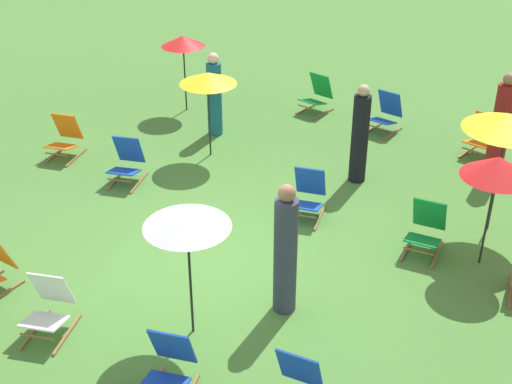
# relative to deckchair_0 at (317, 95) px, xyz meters

# --- Properties ---
(ground_plane) EXTENTS (40.00, 40.00, 0.00)m
(ground_plane) POSITION_rel_deckchair_0_xyz_m (1.02, -5.71, -0.37)
(ground_plane) COLOR #477A33
(deckchair_0) EXTENTS (0.62, 0.84, 0.83)m
(deckchair_0) POSITION_rel_deckchair_0_xyz_m (0.00, 0.00, 0.00)
(deckchair_0) COLOR olive
(deckchair_0) RESTS_ON ground
(deckchair_4) EXTENTS (0.52, 0.79, 0.83)m
(deckchair_4) POSITION_rel_deckchair_0_xyz_m (3.61, -4.06, 0.00)
(deckchair_4) COLOR olive
(deckchair_4) RESTS_ON ground
(deckchair_5) EXTENTS (0.64, 0.85, 0.83)m
(deckchair_5) POSITION_rel_deckchair_0_xyz_m (-3.20, -4.25, 0.00)
(deckchair_5) COLOR olive
(deckchair_5) RESTS_ON ground
(deckchair_6) EXTENTS (0.67, 0.86, 0.83)m
(deckchair_6) POSITION_rel_deckchair_0_xyz_m (-1.56, -4.48, 0.00)
(deckchair_6) COLOR olive
(deckchair_6) RESTS_ON ground
(deckchair_7) EXTENTS (0.63, 0.85, 0.83)m
(deckchair_7) POSITION_rel_deckchair_0_xyz_m (3.60, -0.40, 0.00)
(deckchair_7) COLOR olive
(deckchair_7) RESTS_ON ground
(deckchair_11) EXTENTS (0.65, 0.85, 0.83)m
(deckchair_11) POSITION_rel_deckchair_0_xyz_m (1.98, -8.21, 0.00)
(deckchair_11) COLOR olive
(deckchair_11) RESTS_ON ground
(deckchair_12) EXTENTS (0.63, 0.84, 0.83)m
(deckchair_12) POSITION_rel_deckchair_0_xyz_m (1.68, -4.00, 0.00)
(deckchair_12) COLOR olive
(deckchair_12) RESTS_ON ground
(deckchair_13) EXTENTS (0.68, 0.87, 0.83)m
(deckchair_13) POSITION_rel_deckchair_0_xyz_m (0.08, -8.07, 0.00)
(deckchair_13) COLOR olive
(deckchair_13) RESTS_ON ground
(deckchair_14) EXTENTS (0.60, 0.83, 0.83)m
(deckchair_14) POSITION_rel_deckchair_0_xyz_m (1.64, -0.26, 0.00)
(deckchair_14) COLOR olive
(deckchair_14) RESTS_ON ground
(umbrella_0) EXTENTS (0.92, 0.92, 1.64)m
(umbrella_0) POSITION_rel_deckchair_0_xyz_m (-2.50, -1.28, 1.15)
(umbrella_0) COLOR black
(umbrella_0) RESTS_ON ground
(umbrella_1) EXTENTS (1.04, 1.04, 1.63)m
(umbrella_1) POSITION_rel_deckchair_0_xyz_m (-0.86, -2.89, 1.15)
(umbrella_1) COLOR black
(umbrella_1) RESTS_ON ground
(umbrella_2) EXTENTS (0.97, 0.97, 1.70)m
(umbrella_2) POSITION_rel_deckchair_0_xyz_m (4.42, -3.97, 1.18)
(umbrella_2) COLOR black
(umbrella_2) RESTS_ON ground
(umbrella_3) EXTENTS (1.29, 1.29, 1.93)m
(umbrella_3) POSITION_rel_deckchair_0_xyz_m (4.31, -2.98, 1.44)
(umbrella_3) COLOR black
(umbrella_3) RESTS_ON ground
(umbrella_4) EXTENTS (1.03, 1.03, 1.81)m
(umbrella_4) POSITION_rel_deckchair_0_xyz_m (1.63, -7.22, 1.31)
(umbrella_4) COLOR black
(umbrella_4) RESTS_ON ground
(person_0) EXTENTS (0.33, 0.33, 1.68)m
(person_0) POSITION_rel_deckchair_0_xyz_m (-1.29, -2.03, 0.43)
(person_0) COLOR #195972
(person_0) RESTS_ON ground
(person_1) EXTENTS (0.42, 0.42, 1.88)m
(person_1) POSITION_rel_deckchair_0_xyz_m (3.96, -1.06, 0.52)
(person_1) COLOR maroon
(person_1) RESTS_ON ground
(person_2) EXTENTS (0.37, 0.37, 1.85)m
(person_2) POSITION_rel_deckchair_0_xyz_m (2.42, -6.26, 0.51)
(person_2) COLOR #333847
(person_2) RESTS_ON ground
(person_3) EXTENTS (0.35, 0.35, 1.77)m
(person_3) POSITION_rel_deckchair_0_xyz_m (1.92, -2.48, 0.47)
(person_3) COLOR black
(person_3) RESTS_ON ground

